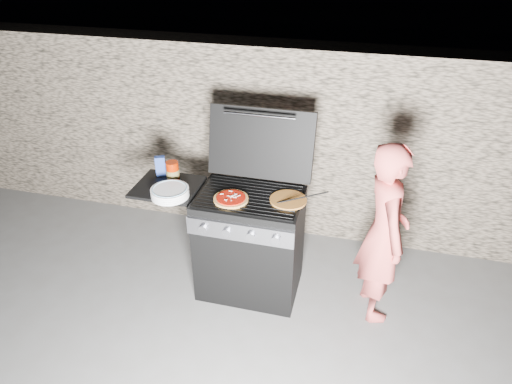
% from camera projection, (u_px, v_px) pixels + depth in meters
% --- Properties ---
extents(ground, '(50.00, 50.00, 0.00)m').
position_uv_depth(ground, '(250.00, 286.00, 3.91)').
color(ground, slate).
extents(stone_wall, '(8.00, 0.35, 1.80)m').
position_uv_depth(stone_wall, '(278.00, 140.00, 4.31)').
color(stone_wall, gray).
rests_on(stone_wall, ground).
extents(gas_grill, '(1.34, 0.79, 0.91)m').
position_uv_depth(gas_grill, '(220.00, 239.00, 3.72)').
color(gas_grill, black).
rests_on(gas_grill, ground).
extents(pizza_topped, '(0.34, 0.34, 0.03)m').
position_uv_depth(pizza_topped, '(231.00, 198.00, 3.37)').
color(pizza_topped, '#AE8D3E').
rests_on(pizza_topped, gas_grill).
extents(pizza_plain, '(0.35, 0.35, 0.01)m').
position_uv_depth(pizza_plain, '(288.00, 200.00, 3.37)').
color(pizza_plain, orange).
rests_on(pizza_plain, gas_grill).
extents(sauce_jar, '(0.12, 0.12, 0.16)m').
position_uv_depth(sauce_jar, '(173.00, 171.00, 3.63)').
color(sauce_jar, '#9D1C00').
rests_on(sauce_jar, gas_grill).
extents(blue_carton, '(0.09, 0.07, 0.17)m').
position_uv_depth(blue_carton, '(160.00, 166.00, 3.68)').
color(blue_carton, navy).
rests_on(blue_carton, gas_grill).
extents(plate_stack, '(0.30, 0.30, 0.07)m').
position_uv_depth(plate_stack, '(170.00, 192.00, 3.43)').
color(plate_stack, white).
rests_on(plate_stack, gas_grill).
extents(person, '(0.48, 0.61, 1.45)m').
position_uv_depth(person, '(384.00, 234.00, 3.33)').
color(person, '#D8534E').
rests_on(person, ground).
extents(tongs, '(0.36, 0.15, 0.08)m').
position_uv_depth(tongs, '(303.00, 198.00, 3.33)').
color(tongs, black).
rests_on(tongs, gas_grill).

